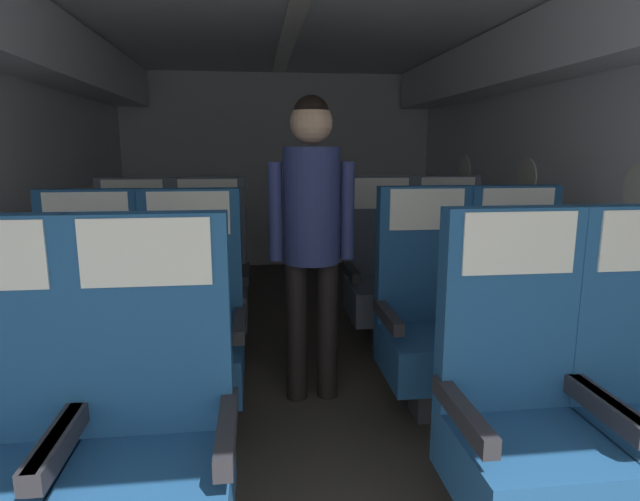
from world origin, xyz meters
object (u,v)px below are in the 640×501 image
seat_b_right_window (428,321)px  seat_c_left_aisle (210,281)px  seat_a_right_window (521,415)px  seat_a_left_aisle (152,440)px  seat_b_left_window (91,335)px  seat_b_right_aisle (518,318)px  seat_b_left_aisle (192,332)px  seat_c_right_aisle (449,274)px  seat_c_right_window (382,277)px  flight_attendant (312,220)px  seat_c_left_window (135,284)px

seat_b_right_window → seat_c_left_aisle: 1.46m
seat_b_right_window → seat_a_right_window: bearing=-90.2°
seat_a_left_aisle → seat_b_left_window: (-0.44, 0.94, 0.00)m
seat_b_right_aisle → seat_a_left_aisle: bearing=-150.1°
seat_b_left_aisle → seat_c_left_aisle: 0.95m
seat_a_left_aisle → seat_c_right_aisle: (1.59, 1.86, 0.00)m
seat_c_right_window → seat_b_right_aisle: bearing=-63.0°
seat_a_left_aisle → seat_c_left_aisle: (0.02, 1.86, 0.00)m
seat_b_left_aisle → seat_b_right_window: (1.13, 0.02, 0.00)m
seat_a_right_window → seat_b_right_window: size_ratio=1.00×
seat_a_left_aisle → seat_c_left_aisle: 1.86m
flight_attendant → seat_c_left_window: bearing=-42.2°
seat_c_left_window → seat_c_left_aisle: 0.46m
seat_b_right_window → seat_c_right_aisle: (0.45, 0.93, 0.00)m
seat_a_left_aisle → seat_c_left_window: size_ratio=1.00×
seat_a_right_window → seat_b_right_aisle: size_ratio=1.00×
seat_c_right_aisle → flight_attendant: bearing=-144.2°
seat_b_left_window → seat_b_right_aisle: 2.05m
seat_a_right_window → seat_b_left_aisle: same height
seat_b_left_aisle → flight_attendant: 0.79m
seat_a_right_window → flight_attendant: (-0.55, 1.13, 0.48)m
seat_a_left_aisle → seat_c_left_aisle: same height
seat_c_left_window → seat_c_right_window: (1.58, -0.01, 0.00)m
seat_c_left_window → seat_c_left_aisle: size_ratio=1.00×
seat_b_right_aisle → seat_c_left_window: size_ratio=1.00×
seat_c_right_aisle → seat_b_left_window: bearing=-155.5°
seat_a_right_window → seat_b_left_aisle: (-1.13, 0.91, 0.00)m
seat_a_left_aisle → flight_attendant: size_ratio=0.72×
seat_c_left_window → seat_c_left_aisle: bearing=0.2°
seat_a_right_window → flight_attendant: bearing=115.9°
seat_b_left_aisle → flight_attendant: size_ratio=0.72×
seat_c_right_aisle → seat_c_right_window: 0.46m
seat_b_right_window → seat_c_right_aisle: 1.03m
seat_b_left_aisle → seat_b_right_aisle: size_ratio=1.00×
seat_a_left_aisle → seat_c_left_window: same height
seat_b_right_window → seat_c_left_window: (-1.59, 0.93, 0.00)m
seat_b_left_aisle → seat_b_right_aisle: bearing=0.2°
seat_b_left_window → seat_b_right_window: 1.59m
seat_c_right_aisle → seat_c_right_window: size_ratio=1.00×
seat_c_right_aisle → flight_attendant: size_ratio=0.72×
seat_b_left_window → seat_b_right_window: size_ratio=1.00×
seat_a_left_aisle → seat_c_right_aisle: 2.45m
seat_c_right_window → seat_c_left_window: bearing=179.6°
seat_a_right_window → seat_b_right_aisle: bearing=63.0°
seat_b_left_window → seat_c_left_window: bearing=90.1°
seat_b_right_aisle → seat_c_left_window: 2.25m
seat_c_right_window → seat_b_left_window: bearing=-149.9°
seat_a_right_window → seat_c_right_window: 1.84m
seat_b_left_window → seat_c_right_window: same height
seat_a_left_aisle → seat_b_left_window: bearing=115.4°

